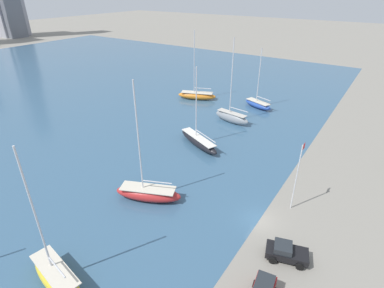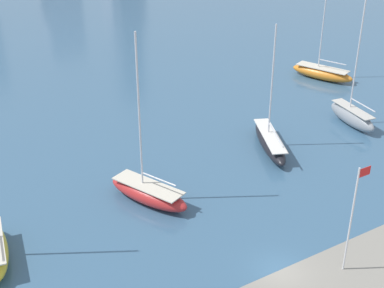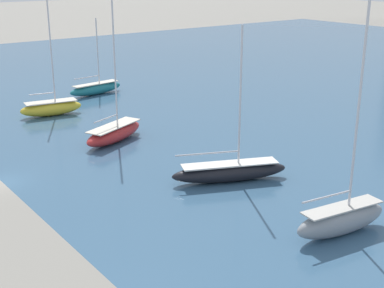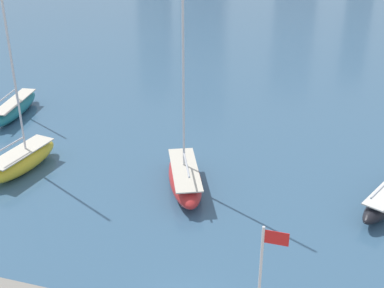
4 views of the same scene
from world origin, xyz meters
name	(u,v)px [view 2 (image 2 of 4)]	position (x,y,z in m)	size (l,w,h in m)	color
ground_plane	(279,270)	(0.00, 0.00, 0.00)	(500.00, 500.00, 0.00)	gray
harbor_water	(29,44)	(0.00, 70.00, 0.00)	(180.00, 140.00, 0.00)	#385B7A
flag_pole	(352,216)	(4.48, -2.42, 5.02)	(1.24, 0.14, 9.11)	silver
sailboat_orange	(322,72)	(32.43, 30.06, 1.02)	(5.87, 9.69, 16.41)	orange
sailboat_red	(148,192)	(-4.38, 13.83, 1.04)	(5.84, 9.08, 16.15)	#B72828
sailboat_black	(270,141)	(11.98, 16.47, 0.95)	(6.19, 10.54, 13.84)	black
sailboat_gray	(352,116)	(24.38, 16.30, 1.23)	(3.00, 8.13, 16.81)	gray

